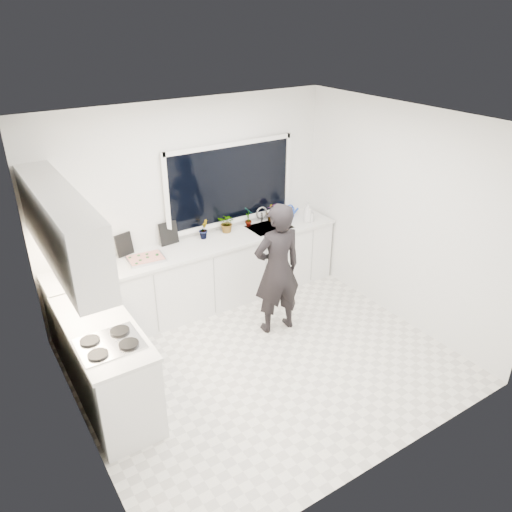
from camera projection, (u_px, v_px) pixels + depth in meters
floor at (264, 362)px, 5.74m from camera, size 4.00×3.50×0.02m
wall_back at (190, 206)px, 6.46m from camera, size 4.00×0.02×2.70m
wall_left at (65, 315)px, 4.16m from camera, size 0.02×3.50×2.70m
wall_right at (401, 217)px, 6.11m from camera, size 0.02×3.50×2.70m
ceiling at (266, 123)px, 4.53m from camera, size 4.00×3.50×0.02m
window at (230, 184)px, 6.63m from camera, size 1.80×0.02×1.00m
base_cabinets_back at (204, 277)px, 6.63m from camera, size 3.92×0.58×0.88m
base_cabinets_left at (107, 365)px, 4.99m from camera, size 0.58×1.60×0.88m
countertop_back at (203, 246)px, 6.42m from camera, size 3.94×0.62×0.04m
countertop_left at (100, 327)px, 4.79m from camera, size 0.62×1.60×0.04m
upper_cabinets at (61, 227)px, 4.57m from camera, size 0.34×2.10×0.70m
sink at (269, 230)px, 6.95m from camera, size 0.58×0.42×0.14m
faucet at (262, 215)px, 7.03m from camera, size 0.03×0.03×0.22m
stovetop at (109, 343)px, 4.50m from camera, size 0.56×0.48×0.03m
person at (277, 269)px, 5.98m from camera, size 0.65×0.47×1.68m
pizza_tray at (146, 259)px, 6.01m from camera, size 0.46×0.36×0.03m
pizza at (146, 258)px, 6.00m from camera, size 0.42×0.32×0.01m
watering_can at (290, 212)px, 7.24m from camera, size 0.18×0.18×0.13m
paper_towel_roll at (62, 266)px, 5.60m from camera, size 0.13×0.13×0.26m
knife_block at (101, 256)px, 5.86m from camera, size 0.16×0.14×0.22m
utensil_crock at (112, 290)px, 5.22m from camera, size 0.14×0.14×0.16m
picture_frame_large at (124, 245)px, 6.08m from camera, size 0.22×0.07×0.28m
picture_frame_small at (169, 233)px, 6.36m from camera, size 0.25×0.04×0.30m
herb_plants at (237, 220)px, 6.78m from camera, size 1.28×0.32×0.29m
soap_bottles at (308, 213)px, 7.03m from camera, size 0.18×0.12×0.30m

